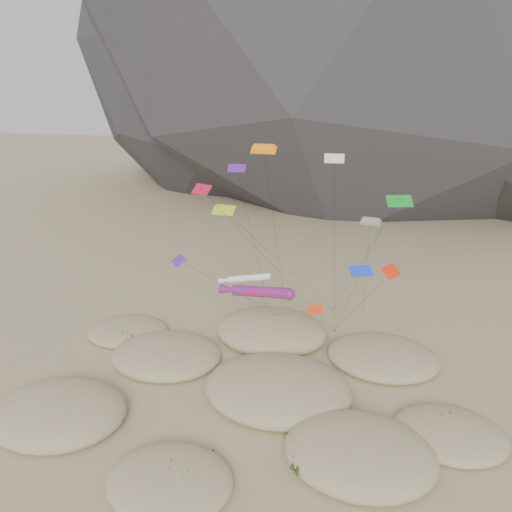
% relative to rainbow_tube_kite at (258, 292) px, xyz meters
% --- Properties ---
extents(ground, '(500.00, 500.00, 0.00)m').
position_rel_rainbow_tube_kite_xyz_m(ground, '(1.28, -6.65, -10.61)').
color(ground, '#CCB789').
rests_on(ground, ground).
extents(dunes, '(50.14, 38.13, 3.76)m').
position_rel_rainbow_tube_kite_xyz_m(dunes, '(-0.32, -1.85, -9.89)').
color(dunes, '#CCB789').
rests_on(dunes, ground).
extents(dune_grass, '(41.98, 28.83, 1.46)m').
position_rel_rainbow_tube_kite_xyz_m(dune_grass, '(1.08, -3.55, -9.77)').
color(dune_grass, black).
rests_on(dune_grass, ground).
extents(kite_stakes, '(19.98, 6.68, 0.30)m').
position_rel_rainbow_tube_kite_xyz_m(kite_stakes, '(3.18, 16.15, -10.46)').
color(kite_stakes, '#3F2D1E').
rests_on(kite_stakes, ground).
extents(rainbow_tube_kite, '(8.64, 20.20, 11.57)m').
position_rel_rainbow_tube_kite_xyz_m(rainbow_tube_kite, '(0.00, 0.00, 0.00)').
color(rainbow_tube_kite, '#FF1B1A').
rests_on(rainbow_tube_kite, ground).
extents(white_tube_kite, '(5.96, 11.55, 10.82)m').
position_rel_rainbow_tube_kite_xyz_m(white_tube_kite, '(-2.65, 4.27, -0.40)').
color(white_tube_kite, white).
rests_on(white_tube_kite, ground).
extents(orange_parafoil, '(2.84, 10.69, 25.17)m').
position_rel_rainbow_tube_kite_xyz_m(orange_parafoil, '(-1.28, 7.08, 13.79)').
color(orange_parafoil, orange).
rests_on(orange_parafoil, ground).
extents(multi_parafoil, '(2.07, 18.32, 18.99)m').
position_rel_rainbow_tube_kite_xyz_m(multi_parafoil, '(10.97, 2.12, 7.65)').
color(multi_parafoil, '#FF5C1A').
rests_on(multi_parafoil, ground).
extents(delta_kites, '(28.17, 21.40, 24.01)m').
position_rel_rainbow_tube_kite_xyz_m(delta_kites, '(2.93, 4.59, 5.83)').
color(delta_kites, '#169229').
rests_on(delta_kites, ground).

